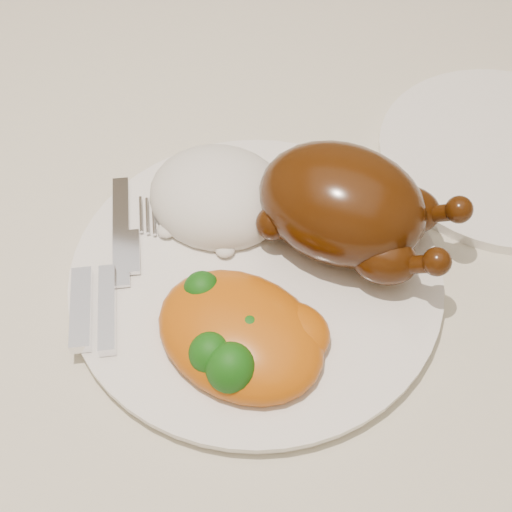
% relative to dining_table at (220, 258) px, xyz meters
% --- Properties ---
extents(floor, '(4.00, 4.00, 0.00)m').
position_rel_dining_table_xyz_m(floor, '(0.00, 0.00, -0.67)').
color(floor, '#58331E').
rests_on(floor, ground).
extents(dining_table, '(1.60, 0.90, 0.76)m').
position_rel_dining_table_xyz_m(dining_table, '(0.00, 0.00, 0.00)').
color(dining_table, brown).
rests_on(dining_table, floor).
extents(tablecloth, '(1.73, 1.03, 0.18)m').
position_rel_dining_table_xyz_m(tablecloth, '(0.00, 0.00, 0.07)').
color(tablecloth, beige).
rests_on(tablecloth, dining_table).
extents(dinner_plate, '(0.36, 0.36, 0.01)m').
position_rel_dining_table_xyz_m(dinner_plate, '(0.06, -0.09, 0.11)').
color(dinner_plate, white).
rests_on(dinner_plate, tablecloth).
extents(side_plate, '(0.25, 0.25, 0.01)m').
position_rel_dining_table_xyz_m(side_plate, '(0.24, 0.10, 0.11)').
color(side_plate, white).
rests_on(side_plate, tablecloth).
extents(roast_chicken, '(0.17, 0.12, 0.08)m').
position_rel_dining_table_xyz_m(roast_chicken, '(0.12, -0.04, 0.16)').
color(roast_chicken, '#421F07').
rests_on(roast_chicken, dinner_plate).
extents(rice_mound, '(0.13, 0.12, 0.06)m').
position_rel_dining_table_xyz_m(rice_mound, '(0.01, -0.03, 0.13)').
color(rice_mound, white).
rests_on(rice_mound, dinner_plate).
extents(mac_and_cheese, '(0.16, 0.14, 0.05)m').
position_rel_dining_table_xyz_m(mac_and_cheese, '(0.07, -0.15, 0.13)').
color(mac_and_cheese, '#CC6B0D').
rests_on(mac_and_cheese, dinner_plate).
extents(cutlery, '(0.07, 0.17, 0.01)m').
position_rel_dining_table_xyz_m(cutlery, '(-0.05, -0.13, 0.12)').
color(cutlery, silver).
rests_on(cutlery, dinner_plate).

